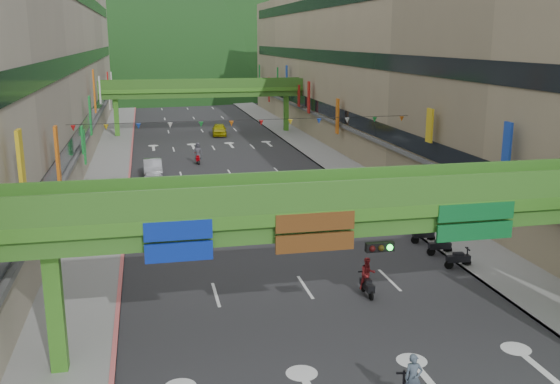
{
  "coord_description": "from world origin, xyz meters",
  "views": [
    {
      "loc": [
        -7.42,
        -16.31,
        12.16
      ],
      "look_at": [
        0.0,
        18.0,
        3.5
      ],
      "focal_mm": 40.0,
      "sensor_mm": 36.0,
      "label": 1
    }
  ],
  "objects_px": {
    "scooter_rider_near": "(413,384)",
    "car_silver": "(153,168)",
    "car_yellow": "(219,130)",
    "pedestrian_red": "(428,217)",
    "overpass_near": "(373,224)",
    "scooter_rider_mid": "(367,277)"
  },
  "relations": [
    {
      "from": "scooter_rider_near",
      "to": "car_silver",
      "type": "xyz_separation_m",
      "value": [
        -7.88,
        39.18,
        -0.16
      ]
    },
    {
      "from": "scooter_rider_near",
      "to": "car_yellow",
      "type": "relative_size",
      "value": 0.45
    },
    {
      "from": "car_silver",
      "to": "pedestrian_red",
      "type": "distance_m",
      "value": 26.75
    },
    {
      "from": "overpass_near",
      "to": "car_yellow",
      "type": "relative_size",
      "value": 6.27
    },
    {
      "from": "scooter_rider_mid",
      "to": "car_silver",
      "type": "height_order",
      "value": "scooter_rider_mid"
    },
    {
      "from": "scooter_rider_mid",
      "to": "car_silver",
      "type": "relative_size",
      "value": 0.42
    },
    {
      "from": "overpass_near",
      "to": "scooter_rider_near",
      "type": "distance_m",
      "value": 6.12
    },
    {
      "from": "scooter_rider_mid",
      "to": "pedestrian_red",
      "type": "xyz_separation_m",
      "value": [
        7.55,
        9.34,
        -0.11
      ]
    },
    {
      "from": "overpass_near",
      "to": "car_silver",
      "type": "xyz_separation_m",
      "value": [
        -7.93,
        34.8,
        -4.44
      ]
    },
    {
      "from": "scooter_rider_mid",
      "to": "car_yellow",
      "type": "xyz_separation_m",
      "value": [
        -0.88,
        52.9,
        -0.23
      ]
    },
    {
      "from": "overpass_near",
      "to": "car_yellow",
      "type": "xyz_separation_m",
      "value": [
        0.86,
        57.89,
        -4.44
      ]
    },
    {
      "from": "overpass_near",
      "to": "pedestrian_red",
      "type": "relative_size",
      "value": 15.79
    },
    {
      "from": "car_silver",
      "to": "scooter_rider_mid",
      "type": "bearing_deg",
      "value": -72.58
    },
    {
      "from": "scooter_rider_near",
      "to": "overpass_near",
      "type": "bearing_deg",
      "value": 89.24
    },
    {
      "from": "scooter_rider_mid",
      "to": "pedestrian_red",
      "type": "relative_size",
      "value": 1.09
    },
    {
      "from": "overpass_near",
      "to": "car_yellow",
      "type": "bearing_deg",
      "value": 89.15
    },
    {
      "from": "scooter_rider_near",
      "to": "car_yellow",
      "type": "height_order",
      "value": "scooter_rider_near"
    },
    {
      "from": "scooter_rider_near",
      "to": "scooter_rider_mid",
      "type": "distance_m",
      "value": 9.54
    },
    {
      "from": "pedestrian_red",
      "to": "scooter_rider_near",
      "type": "bearing_deg",
      "value": -116.36
    },
    {
      "from": "scooter_rider_near",
      "to": "car_yellow",
      "type": "xyz_separation_m",
      "value": [
        0.92,
        62.27,
        -0.16
      ]
    },
    {
      "from": "pedestrian_red",
      "to": "scooter_rider_mid",
      "type": "bearing_deg",
      "value": -128.77
    },
    {
      "from": "overpass_near",
      "to": "pedestrian_red",
      "type": "bearing_deg",
      "value": 57.04
    }
  ]
}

